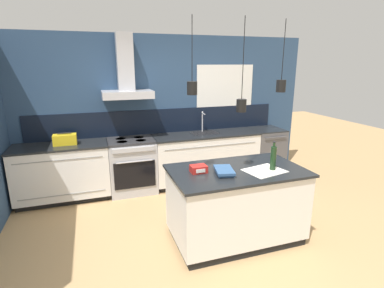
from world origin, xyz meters
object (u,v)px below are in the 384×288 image
at_px(bottle_on_island, 273,158).
at_px(yellow_toolbox, 65,139).
at_px(book_stack, 224,171).
at_px(red_supply_box, 199,169).
at_px(oven_range, 132,166).
at_px(dishwasher, 265,151).

xyz_separation_m(bottle_on_island, yellow_toolbox, (-2.39, 2.01, -0.07)).
distance_m(book_stack, red_supply_box, 0.29).
bearing_deg(bottle_on_island, red_supply_box, 166.39).
xyz_separation_m(oven_range, red_supply_box, (0.54, -1.80, 0.50)).
bearing_deg(oven_range, dishwasher, 0.09).
relative_size(dishwasher, bottle_on_island, 2.60).
bearing_deg(yellow_toolbox, red_supply_box, -49.46).
relative_size(dishwasher, yellow_toolbox, 2.68).
height_order(dishwasher, yellow_toolbox, yellow_toolbox).
height_order(dishwasher, bottle_on_island, bottle_on_island).
distance_m(bottle_on_island, yellow_toolbox, 3.13).
relative_size(red_supply_box, yellow_toolbox, 0.54).
height_order(oven_range, book_stack, book_stack).
relative_size(book_stack, yellow_toolbox, 1.05).
height_order(oven_range, bottle_on_island, bottle_on_island).
relative_size(bottle_on_island, book_stack, 0.98).
xyz_separation_m(dishwasher, book_stack, (-1.78, -1.94, 0.49)).
height_order(dishwasher, red_supply_box, red_supply_box).
distance_m(oven_range, dishwasher, 2.58).
relative_size(dishwasher, red_supply_box, 4.93).
bearing_deg(red_supply_box, dishwasher, 41.47).
distance_m(bottle_on_island, book_stack, 0.61).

